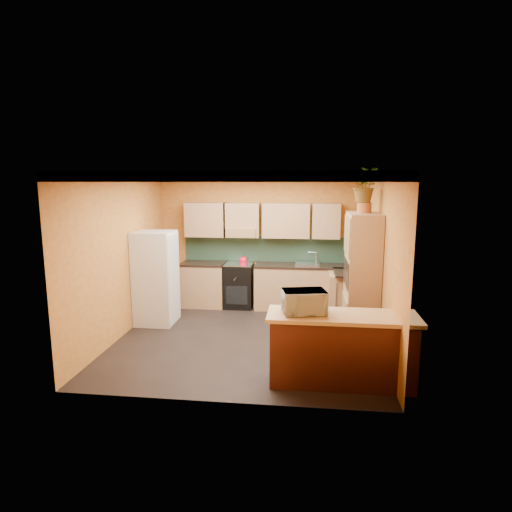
{
  "coord_description": "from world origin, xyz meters",
  "views": [
    {
      "loc": [
        0.96,
        -6.72,
        2.59
      ],
      "look_at": [
        0.11,
        0.45,
        1.32
      ],
      "focal_mm": 30.0,
      "sensor_mm": 36.0,
      "label": 1
    }
  ],
  "objects_px": {
    "fridge": "(156,278)",
    "breakfast_bar": "(341,351)",
    "microwave": "(304,302)",
    "stove": "(239,285)",
    "base_cabinets_back": "(269,287)",
    "pantry": "(362,279)"
  },
  "relations": [
    {
      "from": "fridge",
      "to": "breakfast_bar",
      "type": "xyz_separation_m",
      "value": [
        3.19,
        -2.05,
        -0.41
      ]
    },
    {
      "from": "microwave",
      "to": "stove",
      "type": "bearing_deg",
      "value": 99.81
    },
    {
      "from": "base_cabinets_back",
      "to": "fridge",
      "type": "height_order",
      "value": "fridge"
    },
    {
      "from": "breakfast_bar",
      "to": "pantry",
      "type": "bearing_deg",
      "value": 74.64
    },
    {
      "from": "fridge",
      "to": "microwave",
      "type": "bearing_deg",
      "value": -37.22
    },
    {
      "from": "stove",
      "to": "breakfast_bar",
      "type": "bearing_deg",
      "value": -60.36
    },
    {
      "from": "microwave",
      "to": "breakfast_bar",
      "type": "bearing_deg",
      "value": -12.88
    },
    {
      "from": "fridge",
      "to": "pantry",
      "type": "bearing_deg",
      "value": -8.73
    },
    {
      "from": "base_cabinets_back",
      "to": "fridge",
      "type": "bearing_deg",
      "value": -148.81
    },
    {
      "from": "stove",
      "to": "microwave",
      "type": "relative_size",
      "value": 1.69
    },
    {
      "from": "breakfast_bar",
      "to": "microwave",
      "type": "bearing_deg",
      "value": 180.0
    },
    {
      "from": "base_cabinets_back",
      "to": "stove",
      "type": "height_order",
      "value": "stove"
    },
    {
      "from": "base_cabinets_back",
      "to": "pantry",
      "type": "relative_size",
      "value": 1.74
    },
    {
      "from": "fridge",
      "to": "breakfast_bar",
      "type": "height_order",
      "value": "fridge"
    },
    {
      "from": "fridge",
      "to": "base_cabinets_back",
      "type": "bearing_deg",
      "value": 31.19
    },
    {
      "from": "breakfast_bar",
      "to": "microwave",
      "type": "xyz_separation_m",
      "value": [
        -0.49,
        0.0,
        0.64
      ]
    },
    {
      "from": "base_cabinets_back",
      "to": "pantry",
      "type": "distance_m",
      "value": 2.47
    },
    {
      "from": "stove",
      "to": "microwave",
      "type": "distance_m",
      "value": 3.57
    },
    {
      "from": "stove",
      "to": "fridge",
      "type": "xyz_separation_m",
      "value": [
        -1.34,
        -1.19,
        0.39
      ]
    },
    {
      "from": "fridge",
      "to": "pantry",
      "type": "relative_size",
      "value": 0.81
    },
    {
      "from": "base_cabinets_back",
      "to": "breakfast_bar",
      "type": "bearing_deg",
      "value": -69.38
    },
    {
      "from": "breakfast_bar",
      "to": "stove",
      "type": "bearing_deg",
      "value": 119.64
    }
  ]
}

